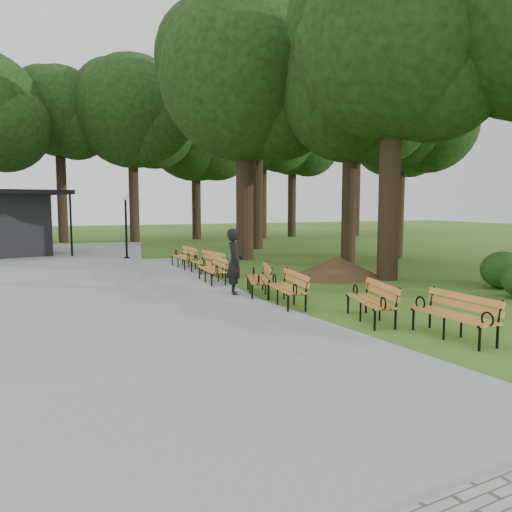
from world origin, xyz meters
name	(u,v)px	position (x,y,z in m)	size (l,w,h in m)	color
ground	(265,299)	(0.00, 0.00, 0.00)	(100.00, 100.00, 0.00)	#3C661D
path	(98,291)	(-4.00, 3.00, 0.03)	(12.00, 38.00, 0.06)	#98989B
person	(235,262)	(-0.51, 0.93, 0.93)	(0.68, 0.45, 1.86)	black
kiosk	(1,224)	(-7.22, 15.10, 1.60)	(5.11, 4.44, 3.20)	black
lamp_post	(126,212)	(-1.85, 11.56, 2.19)	(0.32, 0.32, 3.03)	black
dirt_mound	(337,267)	(3.97, 2.79, 0.37)	(2.83, 2.83, 0.73)	#47301C
bench_0	(453,316)	(1.68, -5.02, 0.44)	(1.90, 0.64, 0.88)	orange
bench_1	(370,301)	(1.11, -3.19, 0.44)	(1.90, 0.64, 0.88)	orange
bench_2	(286,288)	(0.16, -0.96, 0.44)	(1.90, 0.64, 0.88)	orange
bench_3	(258,279)	(0.11, 0.73, 0.44)	(1.90, 0.64, 0.88)	orange
bench_4	(212,270)	(-0.44, 3.21, 0.44)	(1.90, 0.64, 0.88)	orange
bench_5	(207,263)	(-0.05, 5.00, 0.44)	(1.90, 0.64, 0.88)	orange
bench_6	(183,257)	(-0.30, 7.28, 0.44)	(1.90, 0.64, 0.88)	orange
lawn_tree_0	(393,41)	(5.26, 1.67, 7.77)	(6.39, 6.39, 11.02)	black
lawn_tree_1	(351,93)	(6.17, 5.45, 6.93)	(5.59, 5.59, 9.78)	black
lawn_tree_2	(244,77)	(3.14, 9.36, 8.17)	(7.55, 7.55, 11.99)	black
lawn_tree_4	(256,84)	(5.79, 14.28, 9.11)	(6.18, 6.18, 12.30)	black
lawn_tree_5	(401,107)	(9.99, 7.16, 6.99)	(6.04, 6.04, 10.04)	black
tree_backdrop	(220,123)	(6.60, 22.72, 8.26)	(37.54, 9.32, 16.52)	black
shrub_0	(503,289)	(7.34, -1.20, 0.00)	(1.33, 1.33, 1.13)	#193D14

